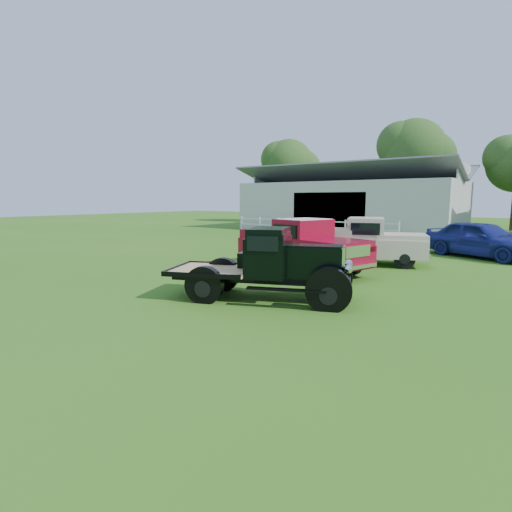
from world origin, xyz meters
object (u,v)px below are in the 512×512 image
Objects in this scene: misc_car_blue at (481,239)px; red_pickup at (301,245)px; white_pickup at (363,241)px; vintage_flatbed at (265,264)px.

red_pickup is at bearing 174.20° from misc_car_blue.
red_pickup is at bearing -131.98° from white_pickup.
vintage_flatbed is 4.62m from red_pickup.
misc_car_blue is at bearing 33.19° from white_pickup.
white_pickup is at bearing 169.10° from misc_car_blue.
white_pickup is (-0.09, 7.51, -0.02)m from vintage_flatbed.
vintage_flatbed reaches higher than white_pickup.
white_pickup reaches higher than misc_car_blue.
white_pickup is 1.02× the size of misc_car_blue.
misc_car_blue is (3.79, 12.59, -0.12)m from vintage_flatbed.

